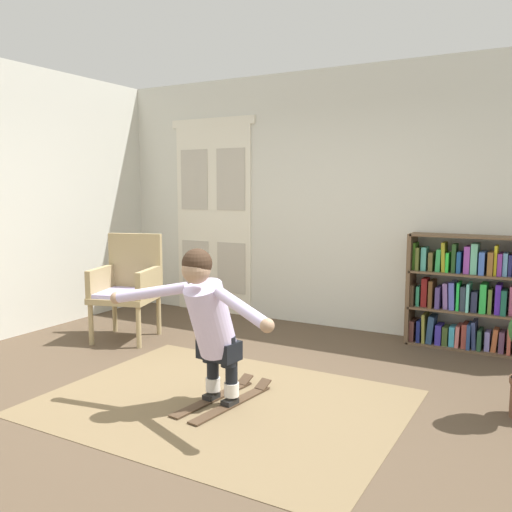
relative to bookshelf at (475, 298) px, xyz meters
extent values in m
plane|color=brown|center=(-1.42, -2.39, -0.52)|extent=(7.20, 7.20, 0.00)
cube|color=silver|center=(-1.42, 0.21, 0.93)|extent=(6.00, 0.10, 2.90)
cube|color=silver|center=(-3.44, 0.16, 0.65)|extent=(0.55, 0.04, 2.35)
cube|color=#B9B1A3|center=(-3.44, 0.14, 1.17)|extent=(0.41, 0.01, 0.76)
cube|color=#B9B1A3|center=(-3.44, 0.14, 0.07)|extent=(0.41, 0.01, 0.64)
cube|color=silver|center=(-2.89, 0.16, 0.65)|extent=(0.55, 0.04, 2.35)
cube|color=#B9B1A3|center=(-2.89, 0.14, 1.17)|extent=(0.41, 0.01, 0.76)
cube|color=#B9B1A3|center=(-2.89, 0.14, 0.07)|extent=(0.41, 0.01, 0.64)
cube|color=silver|center=(-3.17, 0.16, 1.88)|extent=(1.22, 0.04, 0.10)
cube|color=brown|center=(-1.44, -2.34, -0.52)|extent=(2.59, 1.97, 0.01)
cube|color=brown|center=(-0.62, 0.00, 0.04)|extent=(0.04, 0.30, 1.13)
cube|color=brown|center=(0.02, 0.00, -0.51)|extent=(1.28, 0.30, 0.02)
cube|color=brown|center=(0.02, 0.00, -0.14)|extent=(1.28, 0.30, 0.02)
cube|color=brown|center=(0.02, 0.00, 0.23)|extent=(1.28, 0.30, 0.02)
cube|color=brown|center=(0.02, 0.00, 0.60)|extent=(1.28, 0.30, 0.02)
cube|color=brown|center=(-0.58, 0.01, -0.40)|extent=(0.05, 0.24, 0.21)
cube|color=navy|center=(-0.51, -0.01, -0.39)|extent=(0.04, 0.19, 0.22)
cube|color=olive|center=(-0.46, 0.00, -0.35)|extent=(0.04, 0.24, 0.30)
cube|color=navy|center=(-0.40, 0.00, -0.36)|extent=(0.08, 0.21, 0.28)
cube|color=#392EA8|center=(-0.32, -0.01, -0.40)|extent=(0.06, 0.19, 0.20)
cube|color=#3B5326|center=(-0.25, -0.02, -0.41)|extent=(0.05, 0.17, 0.19)
cube|color=#41AED3|center=(-0.19, -0.01, -0.40)|extent=(0.05, 0.16, 0.20)
cube|color=#D27674|center=(-0.14, 0.01, -0.40)|extent=(0.04, 0.22, 0.21)
cube|color=#9E4339|center=(-0.07, 0.01, -0.38)|extent=(0.05, 0.22, 0.24)
cube|color=navy|center=(-0.03, -0.02, -0.38)|extent=(0.03, 0.22, 0.25)
cube|color=#374579|center=(0.02, 0.02, -0.37)|extent=(0.05, 0.23, 0.27)
cube|color=#285334|center=(0.07, -0.01, -0.40)|extent=(0.04, 0.22, 0.20)
cube|color=#8880D1|center=(0.14, 0.00, -0.41)|extent=(0.05, 0.16, 0.19)
cube|color=#BD6038|center=(0.20, -0.01, -0.39)|extent=(0.06, 0.15, 0.23)
cube|color=#5D3C59|center=(0.27, -0.01, -0.40)|extent=(0.05, 0.18, 0.21)
cube|color=#B95644|center=(0.33, -0.02, -0.37)|extent=(0.03, 0.20, 0.25)
cube|color=#4C3B2A|center=(-0.59, -0.01, -0.02)|extent=(0.03, 0.17, 0.21)
cube|color=#2A8961|center=(-0.54, 0.01, -0.03)|extent=(0.03, 0.17, 0.20)
cube|color=maroon|center=(-0.47, -0.01, 0.01)|extent=(0.06, 0.14, 0.29)
cube|color=brown|center=(-0.40, -0.01, 0.01)|extent=(0.04, 0.23, 0.27)
cube|color=#4A3B7D|center=(-0.34, -0.01, -0.02)|extent=(0.04, 0.22, 0.22)
cube|color=#8A66B1|center=(-0.27, 0.00, 0.00)|extent=(0.06, 0.15, 0.26)
cube|color=#5863D4|center=(-0.21, 0.02, 0.00)|extent=(0.06, 0.23, 0.27)
cube|color=#23D24C|center=(-0.15, -0.01, 0.01)|extent=(0.03, 0.19, 0.28)
cube|color=#343E51|center=(-0.10, 0.00, -0.01)|extent=(0.05, 0.19, 0.24)
cube|color=#71D8CB|center=(-0.05, -0.01, 0.01)|extent=(0.03, 0.24, 0.28)
cube|color=#272C4D|center=(0.00, -0.01, -0.03)|extent=(0.06, 0.16, 0.20)
cube|color=green|center=(0.08, 0.00, 0.01)|extent=(0.06, 0.22, 0.29)
cube|color=#5C7530|center=(0.14, -0.01, -0.01)|extent=(0.03, 0.19, 0.24)
cube|color=#4E25BE|center=(0.21, 0.01, 0.01)|extent=(0.05, 0.21, 0.29)
cube|color=#195A48|center=(0.27, -0.01, -0.01)|extent=(0.05, 0.22, 0.24)
cube|color=#458B25|center=(-0.59, 0.02, 0.38)|extent=(0.03, 0.16, 0.27)
cube|color=#545F28|center=(-0.55, -0.02, 0.36)|extent=(0.03, 0.21, 0.23)
cube|color=teal|center=(-0.49, -0.01, 0.36)|extent=(0.05, 0.15, 0.24)
cube|color=brown|center=(-0.42, 0.00, 0.33)|extent=(0.04, 0.17, 0.19)
cube|color=green|center=(-0.35, -0.01, 0.35)|extent=(0.05, 0.17, 0.22)
cube|color=#9D9D23|center=(-0.30, 0.00, 0.39)|extent=(0.05, 0.17, 0.29)
cube|color=#2DD73D|center=(-0.26, 0.01, 0.34)|extent=(0.03, 0.20, 0.19)
cube|color=#254E22|center=(-0.21, 0.00, 0.38)|extent=(0.04, 0.16, 0.28)
cube|color=#1A4C8C|center=(-0.15, -0.01, 0.34)|extent=(0.04, 0.18, 0.21)
cube|color=purple|center=(-0.08, 0.01, 0.37)|extent=(0.05, 0.19, 0.27)
cube|color=#6BC49F|center=(-0.02, 0.00, 0.39)|extent=(0.06, 0.18, 0.30)
cube|color=#426ACA|center=(0.06, 0.00, 0.35)|extent=(0.05, 0.22, 0.22)
cube|color=brown|center=(0.13, -0.01, 0.35)|extent=(0.05, 0.24, 0.23)
cube|color=gold|center=(0.17, -0.01, 0.38)|extent=(0.03, 0.17, 0.29)
cube|color=purple|center=(0.21, 0.01, 0.35)|extent=(0.04, 0.22, 0.21)
cube|color=#66A7D6|center=(0.26, 0.01, 0.35)|extent=(0.04, 0.16, 0.22)
cube|color=navy|center=(0.30, 0.02, 0.34)|extent=(0.03, 0.16, 0.20)
cylinder|color=tan|center=(-3.42, -1.72, -0.31)|extent=(0.06, 0.06, 0.42)
cylinder|color=tan|center=(-2.92, -1.57, -0.31)|extent=(0.06, 0.06, 0.42)
cylinder|color=tan|center=(-3.57, -1.23, -0.31)|extent=(0.06, 0.06, 0.42)
cylinder|color=tan|center=(-3.07, -1.08, -0.31)|extent=(0.06, 0.06, 0.42)
cube|color=tan|center=(-3.24, -1.40, -0.07)|extent=(0.75, 0.75, 0.06)
cube|color=#B1A6DE|center=(-3.24, -1.40, -0.02)|extent=(0.67, 0.67, 0.04)
cube|color=tan|center=(-3.32, -1.14, 0.28)|extent=(0.59, 0.23, 0.60)
cube|color=tan|center=(-3.50, -1.48, 0.10)|extent=(0.22, 0.55, 0.28)
cube|color=tan|center=(-2.99, -1.32, 0.10)|extent=(0.22, 0.55, 0.28)
cube|color=#493524|center=(-1.53, -2.33, -0.51)|extent=(0.19, 0.86, 0.01)
cube|color=#493524|center=(-1.48, -1.94, -0.48)|extent=(0.10, 0.12, 0.06)
cube|color=black|center=(-1.53, -2.35, -0.48)|extent=(0.10, 0.13, 0.04)
cube|color=#493524|center=(-1.35, -2.35, -0.51)|extent=(0.19, 0.86, 0.01)
cube|color=#493524|center=(-1.30, -1.96, -0.48)|extent=(0.10, 0.12, 0.06)
cube|color=black|center=(-1.35, -2.37, -0.48)|extent=(0.10, 0.13, 0.04)
cylinder|color=white|center=(-1.53, -2.33, -0.40)|extent=(0.12, 0.12, 0.10)
cylinder|color=black|center=(-1.53, -2.33, -0.20)|extent=(0.10, 0.10, 0.30)
cylinder|color=black|center=(-1.53, -2.36, -0.10)|extent=(0.12, 0.12, 0.22)
cylinder|color=white|center=(-1.35, -2.35, -0.40)|extent=(0.12, 0.12, 0.10)
cylinder|color=black|center=(-1.35, -2.35, -0.20)|extent=(0.10, 0.10, 0.30)
cylinder|color=black|center=(-1.35, -2.38, -0.10)|extent=(0.12, 0.12, 0.22)
cube|color=black|center=(-1.44, -2.37, -0.10)|extent=(0.32, 0.22, 0.14)
cylinder|color=silver|center=(-1.45, -2.46, 0.14)|extent=(0.33, 0.47, 0.58)
sphere|color=tan|center=(-1.47, -2.60, 0.52)|extent=(0.22, 0.22, 0.20)
sphere|color=#382619|center=(-1.47, -2.59, 0.56)|extent=(0.23, 0.23, 0.21)
cylinder|color=silver|center=(-1.89, -2.59, 0.31)|extent=(0.59, 0.20, 0.19)
sphere|color=tan|center=(-2.17, -2.65, 0.26)|extent=(0.10, 0.10, 0.09)
cylinder|color=silver|center=(-1.06, -2.69, 0.31)|extent=(0.56, 0.33, 0.19)
sphere|color=tan|center=(-0.80, -2.82, 0.26)|extent=(0.10, 0.10, 0.09)
camera|label=1|loc=(0.67, -5.59, 1.08)|focal=38.05mm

